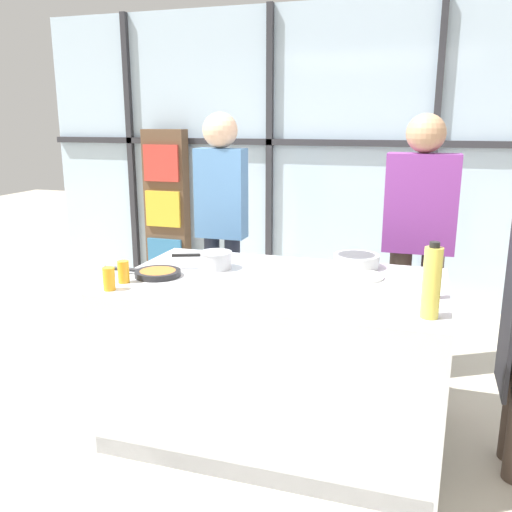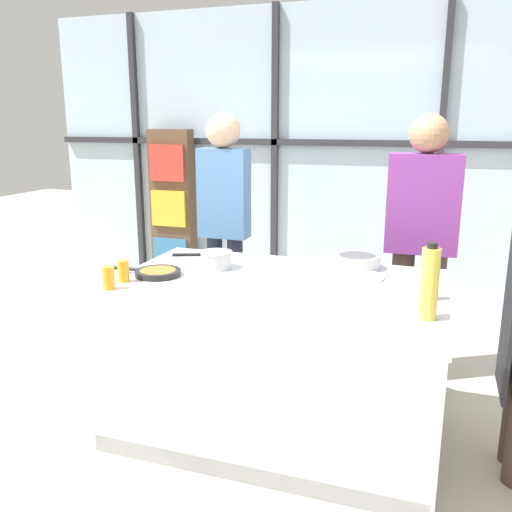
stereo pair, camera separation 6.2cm
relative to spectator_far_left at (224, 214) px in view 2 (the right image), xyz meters
The scene contains 14 objects.
ground_plane 1.60m from the spectator_far_left, 53.73° to the right, with size 18.00×18.00×0.00m, color #BCB29E.
back_window_wall 1.73m from the spectator_far_left, 65.60° to the left, with size 6.40×0.10×2.80m.
bookshelf 1.79m from the spectator_far_left, 129.93° to the left, with size 0.45×0.19×1.66m.
demo_island 1.34m from the spectator_far_left, 53.82° to the right, with size 1.76×1.06×0.90m.
spectator_far_left is the anchor object (origin of this frame).
spectator_center_left 1.40m from the spectator_far_left, ahead, with size 0.46×0.25×1.79m.
frying_pan 1.09m from the spectator_far_left, 88.64° to the right, with size 0.46×0.26×0.03m.
saucepan 0.89m from the spectator_far_left, 71.27° to the right, with size 0.34×0.20×0.10m.
white_plate 1.36m from the spectator_far_left, 34.70° to the right, with size 0.27×0.27×0.01m, color white.
mixing_bowl 1.21m from the spectator_far_left, 27.52° to the right, with size 0.27×0.27×0.08m.
oil_bottle 1.97m from the spectator_far_left, 41.42° to the right, with size 0.08×0.08×0.34m.
pepper_grinder 1.81m from the spectator_far_left, 34.50° to the right, with size 0.05×0.05×0.17m.
juice_glass_near 1.39m from the spectator_far_left, 93.33° to the right, with size 0.06×0.06×0.12m, color orange.
juice_glass_far 1.25m from the spectator_far_left, 93.70° to the right, with size 0.06×0.06×0.12m, color orange.
Camera 2 is at (0.79, -2.71, 1.74)m, focal length 38.00 mm.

